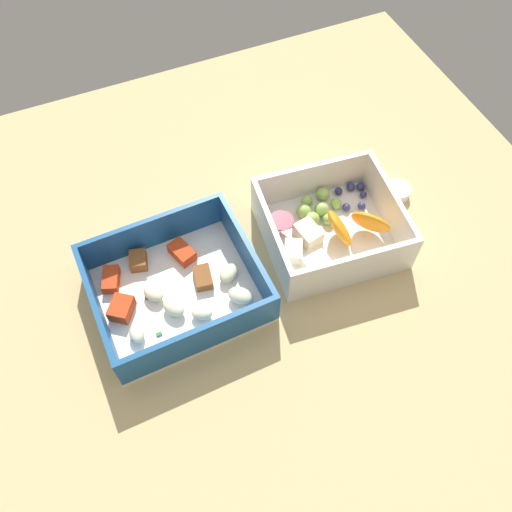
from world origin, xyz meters
TOP-DOWN VIEW (x-y plane):
  - table_surface at (0.00, 0.00)cm, footprint 80.00×80.00cm
  - pasta_container at (-10.57, 1.67)cm, footprint 18.62×16.27cm
  - fruit_bowl at (9.12, 2.07)cm, footprint 17.07×15.93cm
  - paper_cup_liner at (20.40, 4.42)cm, footprint 3.35×3.35cm

SIDE VIEW (x-z plane):
  - table_surface at x=0.00cm, z-range 0.00..2.00cm
  - paper_cup_liner at x=20.40cm, z-range 2.00..3.41cm
  - pasta_container at x=-10.57cm, z-range 0.96..6.38cm
  - fruit_bowl at x=9.12cm, z-range 1.13..6.99cm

